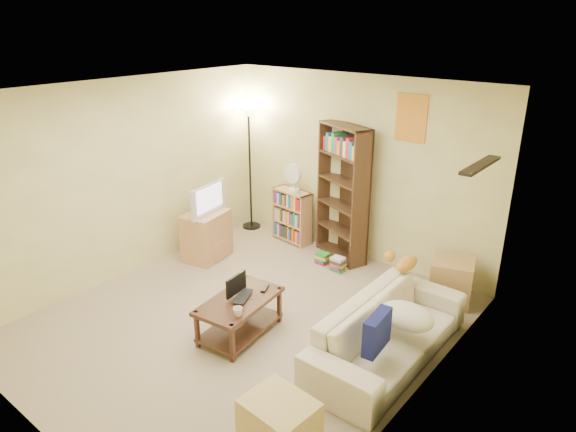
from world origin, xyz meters
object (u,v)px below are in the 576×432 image
at_px(laptop, 247,297).
at_px(mug, 238,312).
at_px(sofa, 389,332).
at_px(tabby_cat, 404,262).
at_px(coffee_table, 240,312).
at_px(tv_stand, 207,235).
at_px(end_cabinet, 279,425).
at_px(side_table, 451,281).
at_px(television, 204,199).
at_px(desk_fan, 293,176).
at_px(short_bookshelf, 292,216).
at_px(tall_bookshelf, 343,190).
at_px(floor_lamp, 249,133).

bearing_deg(laptop, mug, -175.19).
xyz_separation_m(sofa, laptop, (-1.36, -0.56, 0.14)).
bearing_deg(tabby_cat, coffee_table, -129.22).
bearing_deg(sofa, tabby_cat, 18.61).
relative_size(tv_stand, end_cabinet, 1.26).
height_order(tabby_cat, side_table, tabby_cat).
xyz_separation_m(coffee_table, end_cabinet, (1.32, -0.92, -0.05)).
relative_size(laptop, television, 0.53).
xyz_separation_m(desk_fan, end_cabinet, (2.37, -3.14, -0.81)).
bearing_deg(short_bookshelf, desk_fan, -36.35).
bearing_deg(tall_bookshelf, desk_fan, -154.85).
xyz_separation_m(tabby_cat, coffee_table, (-1.15, -1.40, -0.40)).
relative_size(sofa, tv_stand, 3.03).
height_order(coffee_table, laptop, laptop).
bearing_deg(mug, tabby_cat, 60.30).
bearing_deg(coffee_table, tall_bookshelf, 88.86).
distance_m(coffee_table, mug, 0.37).
xyz_separation_m(tabby_cat, end_cabinet, (0.17, -2.33, -0.45)).
xyz_separation_m(tv_stand, short_bookshelf, (0.56, 1.20, 0.06)).
distance_m(sofa, coffee_table, 1.55).
xyz_separation_m(mug, tall_bookshelf, (-0.44, 2.50, 0.52)).
bearing_deg(floor_lamp, sofa, -26.04).
bearing_deg(coffee_table, floor_lamp, 123.61).
relative_size(sofa, side_table, 3.82).
distance_m(sofa, short_bookshelf, 3.00).
xyz_separation_m(laptop, mug, (0.16, -0.30, 0.03)).
height_order(laptop, television, television).
bearing_deg(television, floor_lamp, 2.83).
bearing_deg(television, end_cabinet, -133.89).
relative_size(tall_bookshelf, side_table, 3.52).
relative_size(sofa, tall_bookshelf, 1.08).
height_order(laptop, side_table, side_table).
relative_size(laptop, desk_fan, 0.91).
relative_size(mug, desk_fan, 0.24).
bearing_deg(floor_lamp, short_bookshelf, -0.45).
distance_m(coffee_table, floor_lamp, 3.23).
xyz_separation_m(short_bookshelf, side_table, (2.56, -0.19, -0.13)).
distance_m(tabby_cat, short_bookshelf, 2.42).
distance_m(sofa, desk_fan, 3.02).
height_order(tabby_cat, mug, tabby_cat).
height_order(tabby_cat, floor_lamp, floor_lamp).
bearing_deg(tabby_cat, television, -173.03).
xyz_separation_m(coffee_table, side_table, (1.46, 2.07, -0.01)).
height_order(tabby_cat, tv_stand, tabby_cat).
height_order(tv_stand, television, television).
bearing_deg(tv_stand, laptop, -40.39).
distance_m(laptop, short_bookshelf, 2.48).
xyz_separation_m(tv_stand, tall_bookshelf, (1.43, 1.21, 0.65)).
bearing_deg(side_table, tall_bookshelf, 173.33).
height_order(coffee_table, desk_fan, desk_fan).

